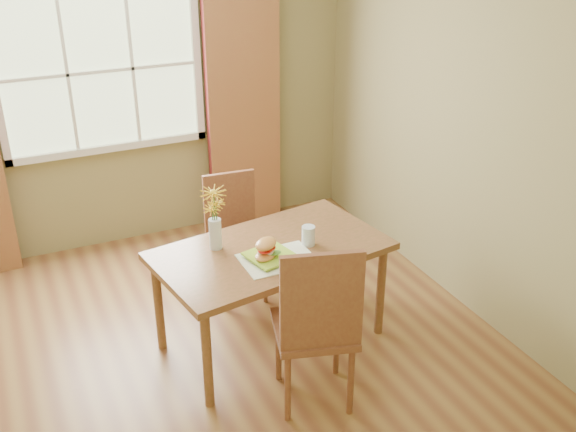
# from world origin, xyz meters

# --- Properties ---
(room) EXTENTS (4.24, 3.84, 2.74)m
(room) POSITION_xyz_m (0.00, 0.00, 1.35)
(room) COLOR brown
(room) RESTS_ON ground
(window) EXTENTS (1.62, 0.06, 1.32)m
(window) POSITION_xyz_m (0.00, 1.87, 1.50)
(window) COLOR beige
(window) RESTS_ON room
(curtain_right) EXTENTS (0.65, 0.08, 2.20)m
(curtain_right) POSITION_xyz_m (1.15, 1.78, 1.10)
(curtain_right) COLOR maroon
(curtain_right) RESTS_ON room
(dining_table) EXTENTS (1.58, 1.05, 0.71)m
(dining_table) POSITION_xyz_m (0.63, 0.00, 0.64)
(dining_table) COLOR brown
(dining_table) RESTS_ON room
(chair_near) EXTENTS (0.56, 0.56, 1.09)m
(chair_near) POSITION_xyz_m (0.61, -0.71, 0.60)
(chair_near) COLOR brown
(chair_near) RESTS_ON room
(chair_far) EXTENTS (0.42, 0.42, 0.93)m
(chair_far) POSITION_xyz_m (0.64, 0.70, 0.51)
(chair_far) COLOR brown
(chair_far) RESTS_ON room
(placemat) EXTENTS (0.45, 0.33, 0.01)m
(placemat) POSITION_xyz_m (0.61, -0.16, 0.72)
(placemat) COLOR silver
(placemat) RESTS_ON dining_table
(plate) EXTENTS (0.32, 0.32, 0.01)m
(plate) POSITION_xyz_m (0.57, -0.13, 0.73)
(plate) COLOR #9BD134
(plate) RESTS_ON placemat
(croissant_sandwich) EXTENTS (0.21, 0.20, 0.13)m
(croissant_sandwich) POSITION_xyz_m (0.54, -0.14, 0.80)
(croissant_sandwich) COLOR #ECB850
(croissant_sandwich) RESTS_ON plate
(water_glass) EXTENTS (0.09, 0.09, 0.13)m
(water_glass) POSITION_xyz_m (0.87, -0.06, 0.78)
(water_glass) COLOR silver
(water_glass) RESTS_ON dining_table
(flower_vase) EXTENTS (0.17, 0.17, 0.42)m
(flower_vase) POSITION_xyz_m (0.31, 0.15, 0.97)
(flower_vase) COLOR silver
(flower_vase) RESTS_ON dining_table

